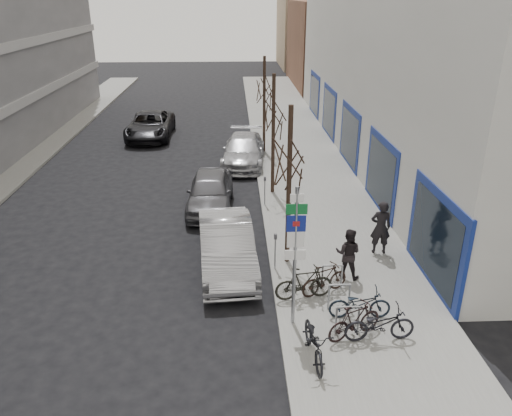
{
  "coord_description": "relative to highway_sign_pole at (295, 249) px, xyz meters",
  "views": [
    {
      "loc": [
        0.85,
        -11.46,
        8.57
      ],
      "look_at": [
        1.55,
        3.82,
        2.0
      ],
      "focal_mm": 35.0,
      "sensor_mm": 36.0,
      "label": 1
    }
  ],
  "objects": [
    {
      "name": "meter_mid",
      "position": [
        -0.25,
        8.51,
        -1.54
      ],
      "size": [
        0.1,
        0.08,
        1.27
      ],
      "color": "gray",
      "rests_on": "sidewalk_east"
    },
    {
      "name": "tree_mid",
      "position": [
        0.2,
        10.01,
        1.65
      ],
      "size": [
        1.8,
        1.8,
        5.5
      ],
      "color": "black",
      "rests_on": "ground"
    },
    {
      "name": "bike_mid_inner",
      "position": [
        0.46,
        1.18,
        -1.77
      ],
      "size": [
        1.84,
        0.8,
        1.08
      ],
      "primitive_type": "imported",
      "rotation": [
        0.0,
        0.0,
        1.73
      ],
      "color": "black",
      "rests_on": "sidewalk_east"
    },
    {
      "name": "highway_sign_pole",
      "position": [
        0.0,
        0.0,
        0.0
      ],
      "size": [
        0.55,
        0.1,
        4.2
      ],
      "color": "gray",
      "rests_on": "ground"
    },
    {
      "name": "tan_building_far",
      "position": [
        11.1,
        55.01,
        2.04
      ],
      "size": [
        13.0,
        12.0,
        9.0
      ],
      "primitive_type": "cube",
      "color": "#937A5B",
      "rests_on": "ground"
    },
    {
      "name": "bike_near_left",
      "position": [
        0.36,
        -1.48,
        -1.73
      ],
      "size": [
        0.7,
        1.94,
        1.17
      ],
      "primitive_type": "imported",
      "rotation": [
        0.0,
        0.0,
        0.07
      ],
      "color": "black",
      "rests_on": "sidewalk_east"
    },
    {
      "name": "sidewalk_east",
      "position": [
        2.1,
        10.01,
        -2.38
      ],
      "size": [
        5.0,
        70.0,
        0.15
      ],
      "primitive_type": "cube",
      "color": "slate",
      "rests_on": "ground"
    },
    {
      "name": "bike_near_right",
      "position": [
        1.55,
        -0.69,
        -1.79
      ],
      "size": [
        1.75,
        1.18,
        1.03
      ],
      "primitive_type": "imported",
      "rotation": [
        0.0,
        0.0,
        2.01
      ],
      "color": "black",
      "rests_on": "sidewalk_east"
    },
    {
      "name": "brick_building_far",
      "position": [
        10.6,
        40.01,
        1.54
      ],
      "size": [
        12.0,
        14.0,
        8.0
      ],
      "primitive_type": "cube",
      "color": "brown",
      "rests_on": "ground"
    },
    {
      "name": "lane_car",
      "position": [
        -6.9,
        20.42,
        -1.65
      ],
      "size": [
        2.7,
        5.8,
        1.61
      ],
      "primitive_type": "imported",
      "rotation": [
        0.0,
        0.0,
        -0.01
      ],
      "color": "black",
      "rests_on": "ground"
    },
    {
      "name": "meter_back",
      "position": [
        -0.25,
        14.01,
        -1.54
      ],
      "size": [
        0.1,
        0.08,
        1.27
      ],
      "color": "gray",
      "rests_on": "sidewalk_east"
    },
    {
      "name": "parked_car_front",
      "position": [
        -1.85,
        3.39,
        -1.63
      ],
      "size": [
        2.14,
        5.13,
        1.65
      ],
      "primitive_type": "imported",
      "rotation": [
        0.0,
        0.0,
        0.08
      ],
      "color": "#A4A4A9",
      "rests_on": "ground"
    },
    {
      "name": "parked_car_back",
      "position": [
        -1.03,
        14.6,
        -1.68
      ],
      "size": [
        2.64,
        5.51,
        1.55
      ],
      "primitive_type": "imported",
      "rotation": [
        0.0,
        0.0,
        -0.09
      ],
      "color": "#A6A6AB",
      "rests_on": "ground"
    },
    {
      "name": "bike_mid_curb",
      "position": [
        1.89,
        0.16,
        -1.78
      ],
      "size": [
        1.76,
        0.58,
        1.06
      ],
      "primitive_type": "imported",
      "rotation": [
        0.0,
        0.0,
        1.54
      ],
      "color": "black",
      "rests_on": "sidewalk_east"
    },
    {
      "name": "parked_car_mid",
      "position": [
        -2.6,
        8.53,
        -1.66
      ],
      "size": [
        2.02,
        4.72,
        1.59
      ],
      "primitive_type": "imported",
      "rotation": [
        0.0,
        0.0,
        -0.03
      ],
      "color": "#4F4F54",
      "rests_on": "ground"
    },
    {
      "name": "bike_far_inner",
      "position": [
        1.12,
        1.44,
        -1.81
      ],
      "size": [
        1.69,
        1.15,
        0.99
      ],
      "primitive_type": "imported",
      "rotation": [
        0.0,
        0.0,
        2.02
      ],
      "color": "black",
      "rests_on": "sidewalk_east"
    },
    {
      "name": "tree_far",
      "position": [
        0.2,
        16.51,
        1.65
      ],
      "size": [
        1.8,
        1.8,
        5.5
      ],
      "color": "black",
      "rests_on": "ground"
    },
    {
      "name": "pedestrian_near",
      "position": [
        3.49,
        3.95,
        -1.33
      ],
      "size": [
        0.74,
        0.51,
        1.96
      ],
      "primitive_type": "imported",
      "rotation": [
        0.0,
        0.0,
        3.08
      ],
      "color": "black",
      "rests_on": "sidewalk_east"
    },
    {
      "name": "bike_far_curb",
      "position": [
        2.17,
        -0.85,
        -1.73
      ],
      "size": [
        1.91,
        0.66,
        1.15
      ],
      "primitive_type": "imported",
      "rotation": [
        0.0,
        0.0,
        1.62
      ],
      "color": "black",
      "rests_on": "sidewalk_east"
    },
    {
      "name": "tree_near",
      "position": [
        0.2,
        3.51,
        1.65
      ],
      "size": [
        1.8,
        1.8,
        5.5
      ],
      "color": "black",
      "rests_on": "ground"
    },
    {
      "name": "pedestrian_far",
      "position": [
        2.01,
        2.38,
        -1.45
      ],
      "size": [
        0.75,
        0.64,
        1.71
      ],
      "primitive_type": "imported",
      "rotation": [
        0.0,
        0.0,
        2.74
      ],
      "color": "black",
      "rests_on": "sidewalk_east"
    },
    {
      "name": "meter_front",
      "position": [
        -0.25,
        3.01,
        -1.54
      ],
      "size": [
        0.1,
        0.08,
        1.27
      ],
      "color": "gray",
      "rests_on": "sidewalk_east"
    },
    {
      "name": "ground",
      "position": [
        -2.4,
        0.01,
        -2.46
      ],
      "size": [
        120.0,
        120.0,
        0.0
      ],
      "primitive_type": "plane",
      "color": "black",
      "rests_on": "ground"
    },
    {
      "name": "bike_rack",
      "position": [
        1.4,
        0.61,
        -1.8
      ],
      "size": [
        0.66,
        2.26,
        0.83
      ],
      "color": "gray",
      "rests_on": "sidewalk_east"
    }
  ]
}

